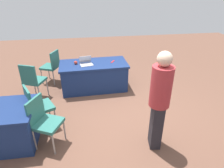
# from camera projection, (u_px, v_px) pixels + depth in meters

# --- Properties ---
(ground_plane) EXTENTS (14.40, 14.40, 0.00)m
(ground_plane) POSITION_uv_depth(u_px,v_px,m) (120.00, 121.00, 4.26)
(ground_plane) COLOR brown
(table_foreground) EXTENTS (1.81, 0.92, 0.75)m
(table_foreground) POSITION_uv_depth(u_px,v_px,m) (94.00, 76.00, 5.40)
(table_foreground) COLOR navy
(table_foreground) RESTS_ON ground
(chair_near_front) EXTENTS (0.58, 0.58, 0.96)m
(chair_near_front) POSITION_uv_depth(u_px,v_px,m) (52.00, 65.00, 5.65)
(chair_near_front) COLOR #9E9993
(chair_near_front) RESTS_ON ground
(chair_aisle) EXTENTS (0.58, 0.58, 0.98)m
(chair_aisle) POSITION_uv_depth(u_px,v_px,m) (33.00, 79.00, 4.77)
(chair_aisle) COLOR #9E9993
(chair_aisle) RESTS_ON ground
(chair_by_pillar) EXTENTS (0.59, 0.59, 0.95)m
(chair_by_pillar) POSITION_uv_depth(u_px,v_px,m) (44.00, 120.00, 3.43)
(chair_by_pillar) COLOR #9E9993
(chair_by_pillar) RESTS_ON ground
(chair_back_row) EXTENTS (0.59, 0.59, 0.94)m
(chair_back_row) POSITION_uv_depth(u_px,v_px,m) (37.00, 105.00, 3.85)
(chair_back_row) COLOR #9E9993
(chair_back_row) RESTS_ON ground
(person_presenter) EXTENTS (0.39, 0.39, 1.79)m
(person_presenter) POSITION_uv_depth(u_px,v_px,m) (160.00, 98.00, 3.19)
(person_presenter) COLOR #26262D
(person_presenter) RESTS_ON ground
(laptop_silver) EXTENTS (0.37, 0.35, 0.21)m
(laptop_silver) POSITION_uv_depth(u_px,v_px,m) (86.00, 63.00, 5.13)
(laptop_silver) COLOR silver
(laptop_silver) RESTS_ON table_foreground
(yarn_ball) EXTENTS (0.09, 0.09, 0.09)m
(yarn_ball) POSITION_uv_depth(u_px,v_px,m) (76.00, 63.00, 5.15)
(yarn_ball) COLOR #B2382D
(yarn_ball) RESTS_ON table_foreground
(scissors_red) EXTENTS (0.13, 0.17, 0.01)m
(scissors_red) POSITION_uv_depth(u_px,v_px,m) (113.00, 62.00, 5.32)
(scissors_red) COLOR red
(scissors_red) RESTS_ON table_foreground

